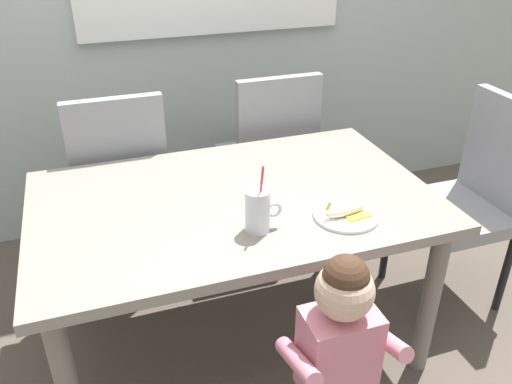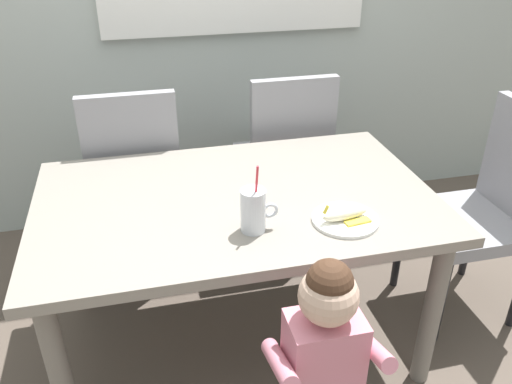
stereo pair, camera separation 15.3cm
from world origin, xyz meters
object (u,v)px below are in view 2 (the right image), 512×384
Objects in this scene: peeled_banana at (346,214)px; dining_chair_left at (135,171)px; dining_chair_far at (488,202)px; toddler_standing at (324,349)px; dining_chair_right at (286,151)px; milk_cup at (254,213)px; dining_table at (236,216)px; snack_plate at (345,220)px.

dining_chair_left is at bearing 127.35° from peeled_banana.
toddler_standing is at bearing -57.63° from dining_chair_far.
dining_chair_right is at bearing 85.58° from peeled_banana.
milk_cup is 0.32m from peeled_banana.
dining_chair_left reaches higher than toddler_standing.
milk_cup is at bearing 106.66° from toddler_standing.
dining_table is at bearing 59.89° from dining_chair_right.
peeled_banana is (0.33, -0.26, 0.12)m from dining_table.
dining_chair_left is at bearing 127.60° from snack_plate.
peeled_banana is at bearing 127.35° from dining_chair_left.
dining_chair_right is 0.98m from peeled_banana.
dining_chair_right is at bearing -176.42° from dining_chair_left.
dining_table is 1.53× the size of dining_chair_left.
toddler_standing reaches higher than dining_table.
dining_chair_far and milk_cup have the same top height.
snack_plate is (0.69, -0.90, 0.17)m from dining_chair_left.
dining_chair_far is 1.13m from milk_cup.
dining_table is at bearing 119.60° from dining_chair_left.
dining_chair_far is 0.82m from snack_plate.
dining_table is 1.53× the size of dining_chair_far.
dining_chair_far reaches higher than toddler_standing.
toddler_standing reaches higher than peeled_banana.
milk_cup reaches higher than dining_table.
dining_chair_right is 1.35m from toddler_standing.
toddler_standing is (0.13, -0.63, -0.09)m from dining_table.
milk_cup reaches higher than toddler_standing.
toddler_standing is at bearing -78.45° from dining_table.
dining_chair_right is at bearing 59.89° from dining_table.
toddler_standing is at bearing -73.34° from milk_cup.
dining_chair_left is 1.60m from dining_chair_far.
snack_plate is at bearing -3.65° from milk_cup.
dining_chair_left is at bearing -114.37° from dining_chair_far.
peeled_banana is at bearing 85.58° from dining_chair_right.
dining_chair_far is (1.46, -0.66, 0.00)m from dining_chair_left.
milk_cup is 1.09× the size of snack_plate.
snack_plate is at bearing -72.65° from dining_chair_far.
dining_table is 5.87× the size of milk_cup.
dining_chair_right is 1.15× the size of toddler_standing.
dining_chair_left reaches higher than dining_table.
dining_chair_right is 4.17× the size of snack_plate.
milk_cup reaches higher than peeled_banana.
dining_chair_right is 1.00× the size of dining_chair_far.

